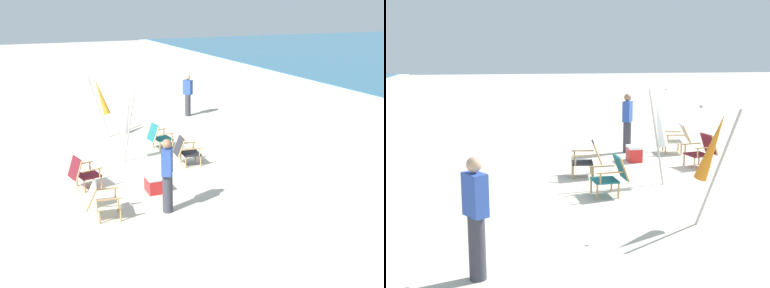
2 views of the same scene
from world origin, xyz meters
TOP-DOWN VIEW (x-y plane):
  - ground_plane at (0.00, 0.00)m, footprint 80.00×80.00m
  - beach_chair_front_left at (3.17, -1.53)m, footprint 0.66×0.80m
  - beach_chair_far_center at (0.87, 1.31)m, footprint 0.64×0.74m
  - beach_chair_back_left at (-0.72, 1.08)m, footprint 0.65×0.75m
  - beach_chair_back_right at (1.44, -1.59)m, footprint 0.71×0.80m
  - umbrella_furled_white at (0.05, -0.08)m, footprint 0.47×0.46m
  - umbrella_furled_orange at (-2.72, -0.19)m, footprint 0.54×0.67m
  - person_near_chairs at (3.40, -0.14)m, footprint 0.39×0.34m
  - person_by_waterline at (-4.29, 3.53)m, footprint 0.39×0.36m
  - cooler_box at (2.28, -0.08)m, footprint 0.49×0.35m

SIDE VIEW (x-z plane):
  - ground_plane at x=0.00m, z-range 0.00..0.00m
  - cooler_box at x=2.28m, z-range 0.00..0.40m
  - beach_chair_front_left at x=3.17m, z-range 0.03..0.82m
  - beach_chair_far_center at x=0.87m, z-range 0.02..0.84m
  - beach_chair_back_left at x=-0.72m, z-range 0.02..0.84m
  - beach_chair_back_right at x=1.44m, z-range 0.02..0.84m
  - person_near_chairs at x=3.40m, z-range 0.02..1.65m
  - person_by_waterline at x=-4.29m, z-range 0.02..1.65m
  - umbrella_furled_orange at x=-2.72m, z-range 0.31..2.35m
  - umbrella_furled_white at x=0.05m, z-range 0.32..2.42m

